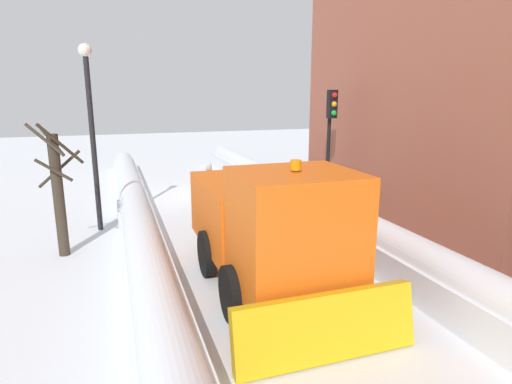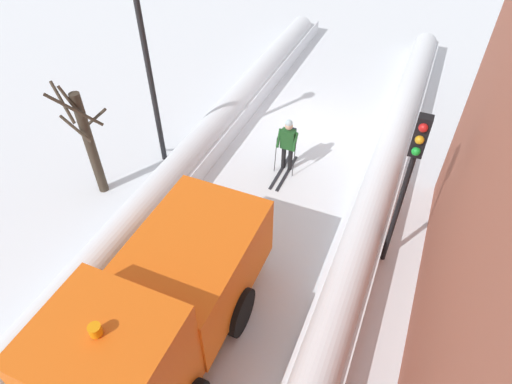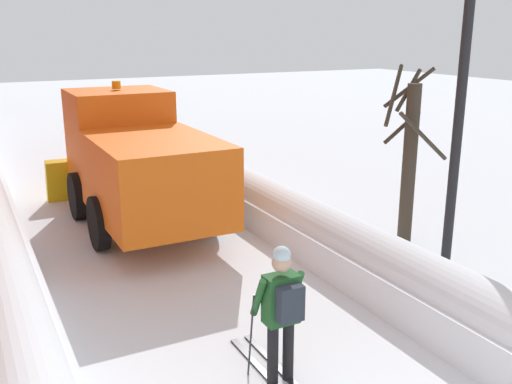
% 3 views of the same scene
% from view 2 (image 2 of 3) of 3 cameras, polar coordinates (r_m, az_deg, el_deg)
% --- Properties ---
extents(snowbank_right, '(1.10, 36.00, 1.07)m').
position_cam_2_polar(snowbank_right, '(10.76, -25.88, -15.63)').
color(snowbank_right, white).
rests_on(snowbank_right, ground).
extents(plow_truck, '(3.20, 5.98, 3.12)m').
position_cam_2_polar(plow_truck, '(8.98, -12.27, -14.95)').
color(plow_truck, orange).
rests_on(plow_truck, ground).
extents(skier, '(0.62, 1.80, 1.81)m').
position_cam_2_polar(skier, '(13.42, 4.17, 6.44)').
color(skier, black).
rests_on(skier, ground).
extents(traffic_light_pole, '(0.28, 0.42, 4.38)m').
position_cam_2_polar(traffic_light_pole, '(9.71, 19.41, 2.87)').
color(traffic_light_pole, black).
rests_on(traffic_light_pole, ground).
extents(street_lamp, '(0.40, 0.40, 5.70)m').
position_cam_2_polar(street_lamp, '(12.83, -14.07, 16.84)').
color(street_lamp, black).
rests_on(street_lamp, ground).
extents(bare_tree_near, '(1.30, 1.20, 3.60)m').
position_cam_2_polar(bare_tree_near, '(12.93, -20.91, 6.13)').
color(bare_tree_near, '#382F24').
rests_on(bare_tree_near, ground).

